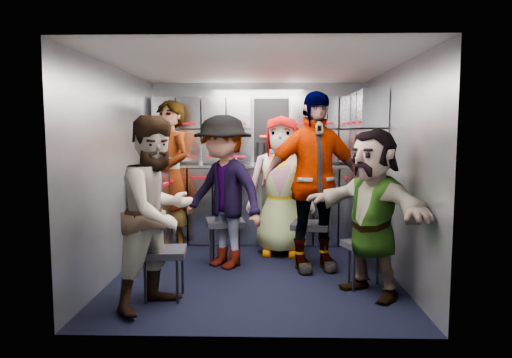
{
  "coord_description": "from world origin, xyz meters",
  "views": [
    {
      "loc": [
        0.12,
        -4.61,
        1.45
      ],
      "look_at": [
        0.0,
        0.35,
        0.94
      ],
      "focal_mm": 32.0,
      "sensor_mm": 36.0,
      "label": 1
    }
  ],
  "objects_px": {
    "attendant_arc_a": "(158,213)",
    "attendant_arc_b": "(223,192)",
    "attendant_arc_c": "(281,186)",
    "attendant_arc_d": "(313,182)",
    "jump_seat_near_right": "(367,247)",
    "jump_seat_mid_right": "(311,227)",
    "attendant_standing": "(170,177)",
    "attendant_arc_e": "(372,212)",
    "jump_seat_mid_left": "(225,225)",
    "jump_seat_center": "(280,218)",
    "jump_seat_near_left": "(164,255)"
  },
  "relations": [
    {
      "from": "attendant_arc_e",
      "to": "jump_seat_center",
      "type": "bearing_deg",
      "value": 171.07
    },
    {
      "from": "jump_seat_near_right",
      "to": "attendant_arc_a",
      "type": "relative_size",
      "value": 0.29
    },
    {
      "from": "jump_seat_near_left",
      "to": "jump_seat_mid_right",
      "type": "height_order",
      "value": "jump_seat_mid_right"
    },
    {
      "from": "attendant_arc_e",
      "to": "attendant_arc_b",
      "type": "bearing_deg",
      "value": -155.96
    },
    {
      "from": "jump_seat_mid_right",
      "to": "attendant_standing",
      "type": "xyz_separation_m",
      "value": [
        -1.65,
        0.55,
        0.5
      ]
    },
    {
      "from": "attendant_arc_c",
      "to": "attendant_arc_a",
      "type": "bearing_deg",
      "value": -116.29
    },
    {
      "from": "attendant_arc_d",
      "to": "attendant_arc_e",
      "type": "xyz_separation_m",
      "value": [
        0.45,
        -0.75,
        -0.19
      ]
    },
    {
      "from": "jump_seat_mid_left",
      "to": "attendant_standing",
      "type": "bearing_deg",
      "value": 146.67
    },
    {
      "from": "attendant_standing",
      "to": "attendant_arc_e",
      "type": "relative_size",
      "value": 1.23
    },
    {
      "from": "jump_seat_mid_right",
      "to": "attendant_arc_e",
      "type": "bearing_deg",
      "value": -64.17
    },
    {
      "from": "jump_seat_center",
      "to": "attendant_arc_a",
      "type": "relative_size",
      "value": 0.29
    },
    {
      "from": "jump_seat_center",
      "to": "attendant_arc_d",
      "type": "relative_size",
      "value": 0.24
    },
    {
      "from": "attendant_standing",
      "to": "attendant_arc_b",
      "type": "distance_m",
      "value": 0.96
    },
    {
      "from": "jump_seat_near_left",
      "to": "jump_seat_mid_left",
      "type": "relative_size",
      "value": 0.92
    },
    {
      "from": "jump_seat_mid_left",
      "to": "attendant_arc_c",
      "type": "xyz_separation_m",
      "value": [
        0.63,
        0.35,
        0.4
      ]
    },
    {
      "from": "attendant_arc_c",
      "to": "attendant_arc_b",
      "type": "bearing_deg",
      "value": -133.95
    },
    {
      "from": "attendant_arc_c",
      "to": "attendant_arc_e",
      "type": "height_order",
      "value": "attendant_arc_c"
    },
    {
      "from": "jump_seat_near_left",
      "to": "jump_seat_center",
      "type": "relative_size",
      "value": 0.97
    },
    {
      "from": "attendant_standing",
      "to": "attendant_arc_d",
      "type": "height_order",
      "value": "attendant_arc_d"
    },
    {
      "from": "attendant_arc_a",
      "to": "attendant_arc_d",
      "type": "height_order",
      "value": "attendant_arc_d"
    },
    {
      "from": "jump_seat_center",
      "to": "attendant_arc_d",
      "type": "distance_m",
      "value": 1.01
    },
    {
      "from": "jump_seat_mid_right",
      "to": "jump_seat_near_right",
      "type": "distance_m",
      "value": 0.87
    },
    {
      "from": "attendant_arc_a",
      "to": "attendant_arc_b",
      "type": "bearing_deg",
      "value": 10.42
    },
    {
      "from": "attendant_arc_a",
      "to": "jump_seat_mid_left",
      "type": "bearing_deg",
      "value": 12.98
    },
    {
      "from": "attendant_standing",
      "to": "attendant_arc_e",
      "type": "xyz_separation_m",
      "value": [
        2.1,
        -1.48,
        -0.17
      ]
    },
    {
      "from": "jump_seat_center",
      "to": "attendant_arc_b",
      "type": "height_order",
      "value": "attendant_arc_b"
    },
    {
      "from": "attendant_arc_a",
      "to": "attendant_arc_b",
      "type": "relative_size",
      "value": 0.97
    },
    {
      "from": "attendant_arc_b",
      "to": "attendant_arc_d",
      "type": "height_order",
      "value": "attendant_arc_d"
    },
    {
      "from": "jump_seat_mid_right",
      "to": "attendant_arc_c",
      "type": "height_order",
      "value": "attendant_arc_c"
    },
    {
      "from": "jump_seat_near_left",
      "to": "jump_seat_near_right",
      "type": "height_order",
      "value": "jump_seat_near_left"
    },
    {
      "from": "jump_seat_center",
      "to": "attendant_arc_b",
      "type": "bearing_deg",
      "value": -131.53
    },
    {
      "from": "jump_seat_mid_right",
      "to": "attendant_standing",
      "type": "bearing_deg",
      "value": 161.66
    },
    {
      "from": "jump_seat_center",
      "to": "attendant_arc_c",
      "type": "distance_m",
      "value": 0.46
    },
    {
      "from": "jump_seat_mid_right",
      "to": "attendant_standing",
      "type": "height_order",
      "value": "attendant_standing"
    },
    {
      "from": "jump_seat_center",
      "to": "attendant_arc_a",
      "type": "bearing_deg",
      "value": -119.6
    },
    {
      "from": "jump_seat_near_left",
      "to": "attendant_arc_d",
      "type": "relative_size",
      "value": 0.24
    },
    {
      "from": "attendant_arc_b",
      "to": "attendant_arc_e",
      "type": "distance_m",
      "value": 1.62
    },
    {
      "from": "attendant_arc_d",
      "to": "attendant_arc_c",
      "type": "bearing_deg",
      "value": 103.56
    },
    {
      "from": "attendant_arc_b",
      "to": "attendant_arc_d",
      "type": "bearing_deg",
      "value": 33.68
    },
    {
      "from": "attendant_arc_c",
      "to": "attendant_standing",
      "type": "bearing_deg",
      "value": -178.82
    },
    {
      "from": "jump_seat_mid_right",
      "to": "attendant_arc_b",
      "type": "height_order",
      "value": "attendant_arc_b"
    },
    {
      "from": "attendant_arc_b",
      "to": "attendant_arc_e",
      "type": "bearing_deg",
      "value": 7.89
    },
    {
      "from": "jump_seat_near_right",
      "to": "attendant_standing",
      "type": "relative_size",
      "value": 0.25
    },
    {
      "from": "jump_seat_mid_left",
      "to": "attendant_arc_c",
      "type": "relative_size",
      "value": 0.29
    },
    {
      "from": "jump_seat_mid_right",
      "to": "attendant_arc_b",
      "type": "distance_m",
      "value": 1.03
    },
    {
      "from": "attendant_arc_c",
      "to": "attendant_arc_d",
      "type": "bearing_deg",
      "value": -57.31
    },
    {
      "from": "jump_seat_near_right",
      "to": "attendant_arc_e",
      "type": "bearing_deg",
      "value": -90.0
    },
    {
      "from": "jump_seat_near_right",
      "to": "attendant_arc_d",
      "type": "xyz_separation_m",
      "value": [
        -0.45,
        0.57,
        0.55
      ]
    },
    {
      "from": "jump_seat_mid_right",
      "to": "attendant_arc_c",
      "type": "relative_size",
      "value": 0.28
    },
    {
      "from": "jump_seat_mid_right",
      "to": "attendant_arc_a",
      "type": "distance_m",
      "value": 1.89
    }
  ]
}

